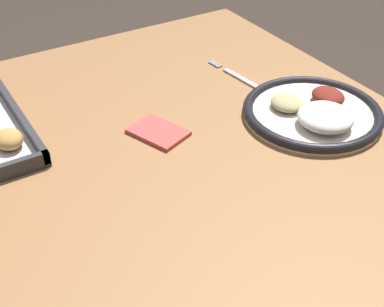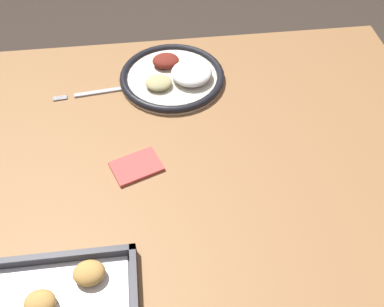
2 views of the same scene
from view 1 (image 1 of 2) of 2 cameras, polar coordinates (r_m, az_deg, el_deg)
dining_table at (r=0.97m, az=0.23°, el=-6.20°), size 1.17×0.93×0.70m
dinner_plate at (r=1.06m, az=12.86°, el=4.32°), size 0.27×0.27×0.05m
fork at (r=1.18m, az=5.64°, el=7.77°), size 0.21×0.04×0.00m
napkin at (r=1.00m, az=-3.62°, el=2.30°), size 0.12×0.10×0.01m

